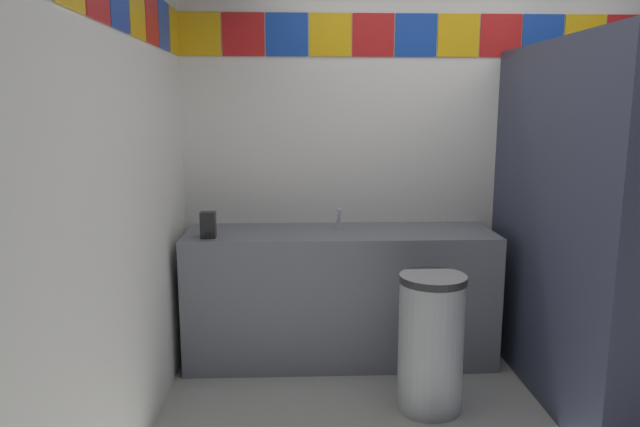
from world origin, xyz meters
TOP-DOWN VIEW (x-y plane):
  - wall_back at (-0.00, 1.46)m, footprint 3.62×0.09m
  - wall_side at (-1.85, -0.00)m, footprint 0.09×2.84m
  - vanity_counter at (-0.79, 1.14)m, footprint 1.95×0.56m
  - faucet_center at (-0.79, 1.23)m, footprint 0.04×0.10m
  - soap_dispenser at (-1.59, 0.97)m, footprint 0.09×0.09m
  - stall_divider at (0.46, 0.36)m, footprint 0.92×1.58m
  - toilet at (0.91, 1.05)m, footprint 0.39×0.49m
  - trash_bin at (-0.34, 0.46)m, footprint 0.36×0.36m

SIDE VIEW (x-z plane):
  - toilet at x=0.91m, z-range -0.07..0.67m
  - trash_bin at x=-0.34m, z-range 0.00..0.76m
  - vanity_counter at x=-0.79m, z-range 0.01..0.86m
  - faucet_center at x=-0.79m, z-range 0.83..0.97m
  - soap_dispenser at x=-1.59m, z-range 0.85..1.01m
  - stall_divider at x=0.46m, z-range 0.00..1.98m
  - wall_side at x=-1.85m, z-range 0.01..2.55m
  - wall_back at x=0.00m, z-range 0.01..2.55m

